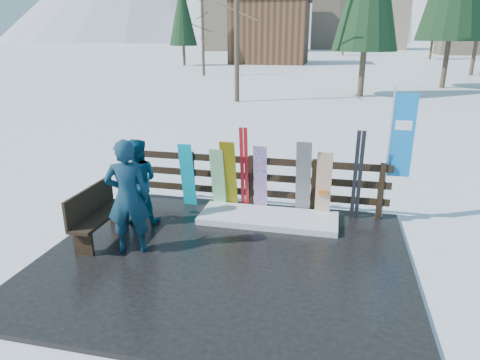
% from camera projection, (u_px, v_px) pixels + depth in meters
% --- Properties ---
extents(ground, '(700.00, 700.00, 0.00)m').
position_uv_depth(ground, '(225.00, 261.00, 7.12)').
color(ground, white).
rests_on(ground, ground).
extents(deck, '(6.00, 5.00, 0.08)m').
position_uv_depth(deck, '(225.00, 259.00, 7.11)').
color(deck, black).
rests_on(deck, ground).
extents(fence, '(5.60, 0.10, 1.15)m').
position_uv_depth(fence, '(251.00, 178.00, 8.92)').
color(fence, black).
rests_on(fence, deck).
extents(snow_patch, '(2.70, 1.00, 0.12)m').
position_uv_depth(snow_patch, '(268.00, 218.00, 8.46)').
color(snow_patch, white).
rests_on(snow_patch, deck).
extents(bench, '(0.41, 1.50, 0.97)m').
position_uv_depth(bench, '(97.00, 212.00, 7.57)').
color(bench, black).
rests_on(bench, deck).
extents(snowboard_0, '(0.29, 0.28, 1.41)m').
position_uv_depth(snowboard_0, '(188.00, 175.00, 8.98)').
color(snowboard_0, '#04B6CC').
rests_on(snowboard_0, deck).
extents(snowboard_1, '(0.28, 0.31, 1.34)m').
position_uv_depth(snowboard_1, '(218.00, 179.00, 8.85)').
color(snowboard_1, white).
rests_on(snowboard_1, deck).
extents(snowboard_2, '(0.31, 0.39, 1.51)m').
position_uv_depth(snowboard_2, '(229.00, 176.00, 8.77)').
color(snowboard_2, '#E7CE02').
rests_on(snowboard_2, deck).
extents(snowboard_3, '(0.27, 0.26, 1.45)m').
position_uv_depth(snowboard_3, '(260.00, 180.00, 8.65)').
color(snowboard_3, silver).
rests_on(snowboard_3, deck).
extents(snowboard_4, '(0.29, 0.39, 1.59)m').
position_uv_depth(snowboard_4, '(303.00, 179.00, 8.44)').
color(snowboard_4, black).
rests_on(snowboard_4, deck).
extents(snowboard_5, '(0.30, 0.18, 1.39)m').
position_uv_depth(snowboard_5, '(323.00, 186.00, 8.39)').
color(snowboard_5, silver).
rests_on(snowboard_5, deck).
extents(ski_pair_a, '(0.17, 0.27, 1.79)m').
position_uv_depth(ski_pair_a, '(244.00, 169.00, 8.73)').
color(ski_pair_a, red).
rests_on(ski_pair_a, deck).
extents(ski_pair_b, '(0.17, 0.20, 1.82)m').
position_uv_depth(ski_pair_b, '(358.00, 176.00, 8.25)').
color(ski_pair_b, black).
rests_on(ski_pair_b, deck).
extents(rental_flag, '(0.45, 0.04, 2.60)m').
position_uv_depth(rental_flag, '(399.00, 141.00, 8.07)').
color(rental_flag, silver).
rests_on(rental_flag, deck).
extents(person_front, '(0.82, 0.67, 1.95)m').
position_uv_depth(person_front, '(128.00, 197.00, 6.99)').
color(person_front, '#154553').
rests_on(person_front, deck).
extents(person_back, '(0.95, 0.82, 1.67)m').
position_uv_depth(person_back, '(137.00, 182.00, 8.16)').
color(person_back, navy).
rests_on(person_back, deck).
extents(resort_buildings, '(73.00, 87.60, 22.60)m').
position_uv_depth(resort_buildings, '(341.00, 11.00, 110.46)').
color(resort_buildings, tan).
rests_on(resort_buildings, ground).
extents(trees, '(41.90, 68.79, 14.14)m').
position_uv_depth(trees, '(384.00, 13.00, 46.66)').
color(trees, '#382B1E').
rests_on(trees, ground).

